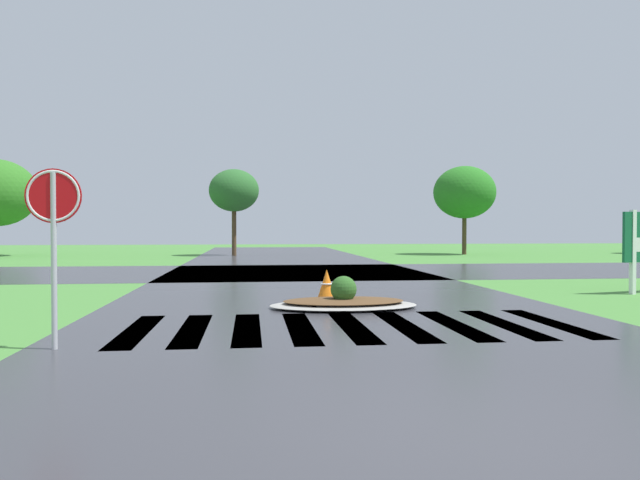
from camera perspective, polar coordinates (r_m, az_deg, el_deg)
name	(u,v)px	position (r m, az deg, el deg)	size (l,w,h in m)	color
ground_plane	(482,458)	(5.02, 14.98, -19.22)	(120.00, 120.00, 0.10)	#478438
asphalt_roadway	(324,299)	(14.58, 0.35, -5.54)	(9.82, 80.00, 0.01)	#35353A
asphalt_cross_road	(296,272)	(23.63, -2.30, -2.99)	(90.00, 8.83, 0.01)	#35353A
crosswalk_stripes	(352,326)	(10.53, 3.07, -8.11)	(7.65, 3.39, 0.01)	white
stop_sign	(54,215)	(9.21, -23.75, 2.16)	(0.76, 0.08, 2.52)	#B2B5BA
median_island	(344,302)	(12.94, 2.23, -5.80)	(3.15, 1.82, 0.68)	#9E9B93
traffic_cone	(327,286)	(14.10, 0.63, -4.31)	(0.47, 0.47, 0.74)	orange
background_treeline	(276,194)	(38.21, -4.11, 4.30)	(47.38, 5.37, 5.87)	#4C3823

